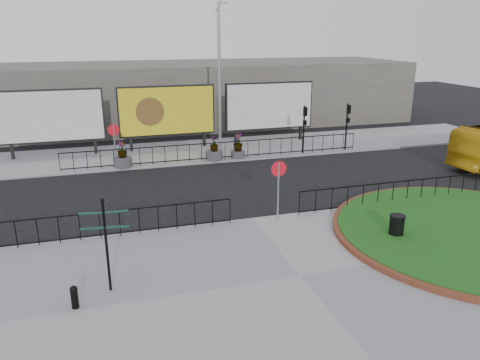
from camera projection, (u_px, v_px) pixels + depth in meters
name	position (u px, v px, depth m)	size (l,w,h in m)	color
ground	(251.00, 221.00, 19.40)	(90.00, 90.00, 0.00)	black
pavement_near	(300.00, 277.00, 14.82)	(30.00, 10.00, 0.12)	gray
pavement_far	(194.00, 151.00, 30.33)	(44.00, 6.00, 0.12)	gray
brick_edge	(472.00, 233.00, 17.75)	(10.40, 10.40, 0.18)	brown
grass_lawn	(472.00, 232.00, 17.74)	(10.00, 10.00, 0.22)	#164713
railing_near_left	(100.00, 225.00, 17.28)	(10.00, 0.10, 1.10)	black
railing_near_right	(393.00, 193.00, 20.71)	(9.00, 0.10, 1.10)	black
railing_far	(219.00, 151.00, 27.96)	(18.00, 0.10, 1.10)	black
speed_sign_far	(114.00, 136.00, 26.03)	(0.64, 0.07, 2.47)	gray
speed_sign_near	(278.00, 177.00, 18.73)	(0.64, 0.07, 2.47)	gray
billboard_left	(51.00, 116.00, 28.11)	(6.20, 0.31, 4.10)	black
billboard_mid	(167.00, 111.00, 30.03)	(6.20, 0.31, 4.10)	black
billboard_right	(269.00, 106.00, 31.95)	(6.20, 0.31, 4.10)	black
lamp_post	(219.00, 77.00, 28.38)	(0.74, 0.18, 9.23)	gray
signal_pole_a	(304.00, 122.00, 29.06)	(0.22, 0.26, 3.00)	black
signal_pole_b	(348.00, 120.00, 29.89)	(0.22, 0.26, 3.00)	black
building_backdrop	(169.00, 94.00, 38.71)	(40.00, 10.00, 5.00)	#636056
fingerpost_sign	(106.00, 236.00, 13.46)	(1.37, 0.36, 2.93)	black
bollard	(74.00, 296.00, 12.98)	(0.22, 0.22, 0.69)	black
litter_bin	(397.00, 227.00, 17.26)	(0.57, 0.57, 0.95)	black
planter_a	(122.00, 159.00, 26.52)	(1.06, 1.06, 1.46)	#4C4C4F
planter_b	(214.00, 152.00, 27.99)	(1.02, 1.02, 1.46)	#4C4C4F
planter_c	(238.00, 148.00, 28.35)	(0.84, 0.84, 1.50)	#4C4C4F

